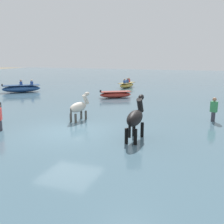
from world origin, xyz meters
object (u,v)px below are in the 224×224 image
(horse_lead_black, at_px, (135,119))
(person_spectator_far, at_px, (213,112))
(boat_mid_channel, at_px, (21,88))
(boat_near_starboard, at_px, (127,85))
(boat_distant_west, at_px, (115,95))
(horse_trailing_pinto, at_px, (79,108))

(horse_lead_black, height_order, person_spectator_far, horse_lead_black)
(boat_mid_channel, distance_m, person_spectator_far, 17.47)
(boat_near_starboard, relative_size, boat_distant_west, 1.00)
(horse_trailing_pinto, height_order, boat_distant_west, horse_trailing_pinto)
(boat_near_starboard, bearing_deg, boat_distant_west, -80.25)
(boat_near_starboard, relative_size, boat_mid_channel, 0.79)
(boat_distant_west, bearing_deg, person_spectator_far, -36.96)
(horse_lead_black, bearing_deg, person_spectator_far, 55.23)
(horse_trailing_pinto, bearing_deg, horse_lead_black, -29.45)
(horse_trailing_pinto, relative_size, boat_near_starboard, 0.68)
(horse_lead_black, relative_size, boat_mid_channel, 0.64)
(boat_distant_west, bearing_deg, boat_near_starboard, 99.75)
(horse_lead_black, bearing_deg, boat_mid_channel, 144.52)
(boat_distant_west, distance_m, person_spectator_far, 9.13)
(horse_lead_black, relative_size, boat_distant_west, 0.81)
(boat_near_starboard, height_order, boat_mid_channel, boat_mid_channel)
(boat_near_starboard, xyz_separation_m, boat_distant_west, (1.16, -6.75, -0.03))
(boat_distant_west, bearing_deg, boat_mid_channel, -180.00)
(horse_lead_black, bearing_deg, boat_distant_west, 114.09)
(horse_trailing_pinto, relative_size, boat_mid_channel, 0.54)
(horse_lead_black, distance_m, boat_distant_west, 10.67)
(horse_trailing_pinto, distance_m, boat_near_starboard, 14.60)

